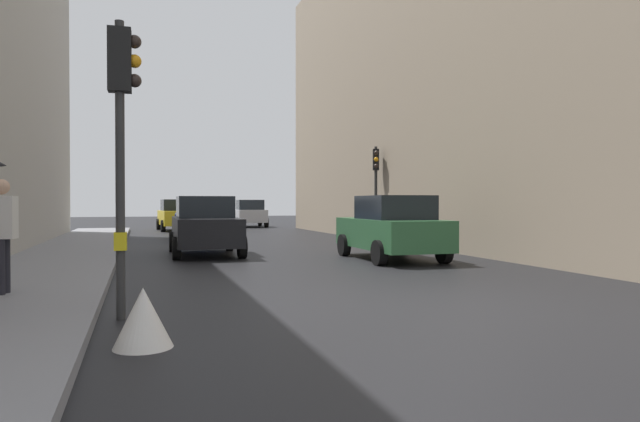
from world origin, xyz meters
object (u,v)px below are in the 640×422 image
object	(u,v)px
car_silver_hatchback	(250,213)
warning_sign_triangle	(143,318)
traffic_light_near_left	(122,114)
traffic_light_mid_street	(376,176)
car_dark_suv	(205,226)
car_blue_van	(197,219)
car_yellow_taxi	(177,215)
car_green_estate	(392,228)

from	to	relation	value
car_silver_hatchback	warning_sign_triangle	world-z (taller)	car_silver_hatchback
traffic_light_near_left	traffic_light_mid_street	size ratio (longest dim) A/B	1.05
traffic_light_near_left	warning_sign_triangle	xyz separation A→B (m)	(0.25, -1.63, -2.41)
car_dark_suv	car_blue_van	bearing A→B (deg)	86.44
car_yellow_taxi	warning_sign_triangle	bearing A→B (deg)	-94.23
traffic_light_near_left	warning_sign_triangle	bearing A→B (deg)	-81.13
traffic_light_near_left	warning_sign_triangle	size ratio (longest dim) A/B	6.12
traffic_light_near_left	car_green_estate	bearing A→B (deg)	42.44
car_green_estate	car_silver_hatchback	distance (m)	22.59
traffic_light_mid_street	car_green_estate	distance (m)	7.20
car_dark_suv	warning_sign_triangle	size ratio (longest dim) A/B	6.51
car_green_estate	car_dark_suv	world-z (taller)	same
traffic_light_mid_street	car_dark_suv	bearing A→B (deg)	-153.85
traffic_light_near_left	car_dark_suv	world-z (taller)	traffic_light_near_left
traffic_light_near_left	car_blue_van	bearing A→B (deg)	81.36
car_yellow_taxi	car_dark_suv	size ratio (longest dim) A/B	1.02
traffic_light_mid_street	car_blue_van	xyz separation A→B (m)	(-6.61, 4.11, -1.75)
traffic_light_near_left	car_yellow_taxi	bearing A→B (deg)	84.92
traffic_light_mid_street	car_green_estate	world-z (taller)	traffic_light_mid_street
car_green_estate	car_yellow_taxi	size ratio (longest dim) A/B	0.99
traffic_light_near_left	car_silver_hatchback	size ratio (longest dim) A/B	0.93
traffic_light_near_left	warning_sign_triangle	world-z (taller)	traffic_light_near_left
car_silver_hatchback	traffic_light_mid_street	bearing A→B (deg)	-82.53
car_silver_hatchback	car_dark_suv	xyz separation A→B (m)	(-4.98, -19.49, 0.00)
car_blue_van	car_yellow_taxi	distance (m)	8.21
traffic_light_mid_street	car_green_estate	bearing A→B (deg)	-109.72
car_blue_van	car_dark_suv	xyz separation A→B (m)	(-0.47, -7.58, 0.00)
car_blue_van	car_yellow_taxi	world-z (taller)	same
traffic_light_mid_street	car_yellow_taxi	distance (m)	14.24
traffic_light_mid_street	car_green_estate	size ratio (longest dim) A/B	0.90
car_yellow_taxi	car_dark_suv	xyz separation A→B (m)	(-0.13, -15.78, 0.00)
traffic_light_near_left	car_dark_suv	size ratio (longest dim) A/B	0.94
traffic_light_near_left	car_silver_hatchback	world-z (taller)	traffic_light_near_left
car_green_estate	car_dark_suv	size ratio (longest dim) A/B	1.00
traffic_light_mid_street	car_green_estate	xyz separation A→B (m)	(-2.36, -6.57, -1.75)
traffic_light_mid_street	warning_sign_triangle	xyz separation A→B (m)	(-8.93, -14.44, -2.30)
traffic_light_near_left	car_silver_hatchback	xyz separation A→B (m)	(7.08, 28.83, -1.86)
traffic_light_mid_street	traffic_light_near_left	bearing A→B (deg)	-125.62
car_silver_hatchback	car_yellow_taxi	bearing A→B (deg)	-142.63
car_dark_suv	warning_sign_triangle	xyz separation A→B (m)	(-1.85, -10.97, -0.55)
car_silver_hatchback	car_green_estate	bearing A→B (deg)	-90.65
traffic_light_near_left	car_yellow_taxi	distance (m)	25.29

